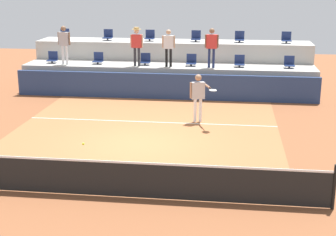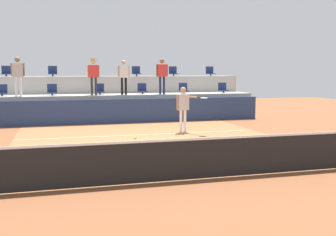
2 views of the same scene
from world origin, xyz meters
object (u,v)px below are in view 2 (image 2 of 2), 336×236
stadium_chair_upper_mid_right (136,72)px  spectator_in_grey (162,73)px  spectator_in_white (124,74)px  stadium_chair_lower_mid_right (142,89)px  stadium_chair_upper_right (173,72)px  spectator_with_hat (94,72)px  stadium_chair_lower_left (52,91)px  stadium_chair_lower_mid_left (100,90)px  stadium_chair_lower_far_right (223,89)px  tennis_player (184,104)px  spectator_leaning_on_rail (18,73)px  stadium_chair_lower_right (184,89)px  stadium_chair_upper_left (53,72)px  stadium_chair_upper_far_right (210,72)px  stadium_chair_lower_far_left (2,91)px  stadium_chair_upper_far_left (6,72)px  stadium_chair_upper_mid_left (94,72)px  tennis_ball (135,138)px

stadium_chair_upper_mid_right → spectator_in_grey: size_ratio=0.31×
stadium_chair_upper_mid_right → spectator_in_white: (-1.03, -2.18, -0.09)m
stadium_chair_lower_mid_right → stadium_chair_upper_right: (2.11, 1.80, 0.85)m
stadium_chair_upper_right → spectator_with_hat: bearing=-154.0°
stadium_chair_lower_left → spectator_in_grey: bearing=-4.3°
stadium_chair_lower_mid_left → stadium_chair_upper_mid_right: (2.13, 1.80, 0.85)m
stadium_chair_lower_mid_right → stadium_chair_lower_left: bearing=180.0°
stadium_chair_lower_mid_right → stadium_chair_lower_far_right: bearing=0.0°
stadium_chair_lower_mid_right → stadium_chair_upper_mid_right: size_ratio=1.00×
spectator_in_white → stadium_chair_lower_far_right: bearing=4.2°
stadium_chair_lower_mid_right → spectator_in_grey: bearing=-23.1°
spectator_with_hat → spectator_in_white: 1.41m
tennis_player → spectator_in_white: bearing=110.9°
spectator_leaning_on_rail → spectator_in_grey: (6.56, -0.00, -0.01)m
stadium_chair_lower_right → spectator_with_hat: spectator_with_hat is taller
stadium_chair_lower_right → stadium_chair_upper_mid_right: 2.86m
stadium_chair_upper_left → stadium_chair_lower_left: bearing=-91.2°
stadium_chair_lower_mid_right → stadium_chair_lower_right: (2.12, 0.00, 0.00)m
stadium_chair_upper_left → stadium_chair_upper_far_right: (8.46, 0.00, 0.00)m
stadium_chair_lower_far_left → stadium_chair_upper_far_left: stadium_chair_upper_far_left is taller
stadium_chair_upper_far_right → tennis_player: 7.46m
stadium_chair_lower_left → stadium_chair_upper_right: size_ratio=1.00×
stadium_chair_lower_left → stadium_chair_upper_left: bearing=88.8°
stadium_chair_lower_right → stadium_chair_lower_far_left: bearing=180.0°
spectator_leaning_on_rail → spectator_in_grey: bearing=-0.0°
stadium_chair_lower_mid_left → stadium_chair_lower_mid_right: (2.07, 0.00, 0.00)m
tennis_player → spectator_with_hat: size_ratio=1.02×
stadium_chair_upper_left → stadium_chair_upper_mid_right: size_ratio=1.00×
spectator_in_white → spectator_leaning_on_rail: bearing=180.0°
stadium_chair_upper_far_left → spectator_in_grey: bearing=-16.7°
stadium_chair_lower_left → stadium_chair_upper_mid_right: size_ratio=1.00×
stadium_chair_upper_far_left → stadium_chair_upper_mid_left: (4.23, 0.00, 0.00)m
stadium_chair_lower_mid_right → stadium_chair_upper_far_left: (-6.38, 1.80, 0.85)m
stadium_chair_lower_right → spectator_with_hat: size_ratio=0.30×
stadium_chair_upper_mid_right → tennis_player: size_ratio=0.30×
spectator_with_hat → spectator_in_white: spectator_with_hat is taller
stadium_chair_upper_left → tennis_ball: 11.47m
stadium_chair_upper_far_right → spectator_in_grey: (-3.36, -2.18, -0.04)m
stadium_chair_lower_mid_right → stadium_chair_lower_mid_left: bearing=180.0°
spectator_in_white → spectator_in_grey: (1.87, -0.00, 0.06)m
stadium_chair_lower_right → stadium_chair_upper_left: size_ratio=1.00×
stadium_chair_lower_mid_left → spectator_leaning_on_rail: bearing=-173.9°
stadium_chair_lower_left → stadium_chair_lower_mid_right: 4.24m
stadium_chair_lower_far_left → stadium_chair_lower_far_right: same height
stadium_chair_lower_right → tennis_player: (-1.48, -4.60, -0.39)m
stadium_chair_lower_mid_right → stadium_chair_lower_far_right: size_ratio=1.00×
stadium_chair_upper_left → tennis_player: size_ratio=0.30×
stadium_chair_lower_mid_left → stadium_chair_upper_mid_left: stadium_chair_upper_mid_left is taller
stadium_chair_upper_left → spectator_with_hat: size_ratio=0.30×
stadium_chair_upper_mid_left → stadium_chair_upper_far_right: bearing=0.0°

